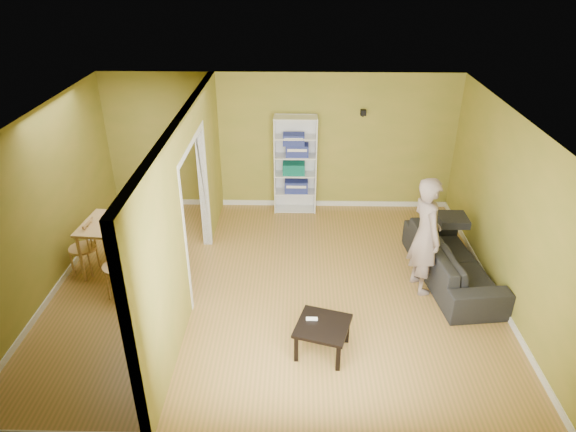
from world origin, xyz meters
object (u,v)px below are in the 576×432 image
object	(u,v)px
coffee_table	(323,329)
dining_table	(126,228)
person	(427,226)
chair_far	(137,224)
bookshelf	(295,164)
chair_left	(82,247)
chair_near	(118,265)
sofa	(454,255)

from	to	relation	value
coffee_table	dining_table	xyz separation A→B (m)	(-2.94, 1.80, 0.38)
person	chair_far	world-z (taller)	person
bookshelf	chair_left	xyz separation A→B (m)	(-3.26, -2.25, -0.48)
chair_left	chair_near	distance (m)	0.92
chair_left	chair_near	xyz separation A→B (m)	(0.73, -0.55, 0.04)
coffee_table	chair_near	world-z (taller)	chair_near
coffee_table	chair_near	size ratio (longest dim) A/B	0.64
chair_near	chair_far	bearing A→B (deg)	84.91
person	bookshelf	xyz separation A→B (m)	(-1.88, 2.57, -0.12)
person	coffee_table	xyz separation A→B (m)	(-1.50, -1.41, -0.69)
person	chair_near	world-z (taller)	person
dining_table	chair_near	xyz separation A→B (m)	(0.04, -0.63, -0.25)
chair_near	dining_table	bearing A→B (deg)	85.81
coffee_table	chair_left	distance (m)	4.03
sofa	chair_near	size ratio (longest dim) A/B	2.27
coffee_table	chair_near	xyz separation A→B (m)	(-2.91, 1.17, 0.14)
sofa	dining_table	xyz separation A→B (m)	(-4.98, 0.15, 0.31)
person	chair_near	distance (m)	4.45
coffee_table	person	bearing A→B (deg)	43.07
chair_left	bookshelf	bearing A→B (deg)	127.42
sofa	chair_near	distance (m)	4.97
bookshelf	coffee_table	size ratio (longest dim) A/B	2.96
coffee_table	chair_far	world-z (taller)	chair_far
bookshelf	person	bearing A→B (deg)	-53.75
dining_table	chair_far	bearing A→B (deg)	91.59
chair_near	bookshelf	bearing A→B (deg)	40.25
coffee_table	dining_table	bearing A→B (deg)	148.58
bookshelf	chair_left	bearing A→B (deg)	-145.34
sofa	coffee_table	size ratio (longest dim) A/B	3.55
person	dining_table	xyz separation A→B (m)	(-4.45, 0.39, -0.31)
dining_table	chair_far	xyz separation A→B (m)	(-0.02, 0.55, -0.22)
chair_left	coffee_table	bearing A→B (deg)	67.48
coffee_table	chair_left	bearing A→B (deg)	154.71
coffee_table	chair_far	bearing A→B (deg)	141.60
person	bookshelf	world-z (taller)	person
chair_far	person	bearing A→B (deg)	165.52
sofa	chair_far	world-z (taller)	chair_far
dining_table	chair_left	size ratio (longest dim) A/B	1.44
sofa	bookshelf	xyz separation A→B (m)	(-2.41, 2.33, 0.51)
sofa	dining_table	bearing A→B (deg)	81.38
chair_left	sofa	bearing A→B (deg)	92.02
chair_left	dining_table	bearing A→B (deg)	99.33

